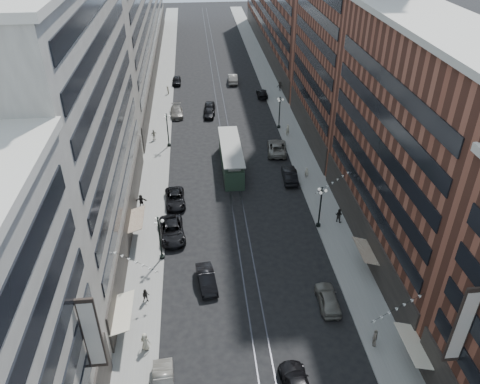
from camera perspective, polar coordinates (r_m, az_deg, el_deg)
name	(u,v)px	position (r m, az deg, el deg)	size (l,w,h in m)	color
ground	(225,131)	(79.55, -1.86, 7.49)	(220.00, 220.00, 0.00)	black
sidewalk_west	(162,110)	(88.77, -9.54, 9.87)	(4.00, 180.00, 0.15)	gray
sidewalk_east	(279,105)	(89.90, 4.80, 10.51)	(4.00, 180.00, 0.15)	gray
rail_west	(217,108)	(88.65, -2.79, 10.21)	(0.12, 180.00, 0.02)	#2D2D33
rail_east	(225,108)	(88.72, -1.87, 10.25)	(0.12, 180.00, 0.02)	#2D2D33
building_west_mid	(74,126)	(50.58, -19.56, 7.61)	(8.00, 36.00, 28.00)	#AAA597
building_west_far	(133,7)	(110.52, -12.92, 21.08)	(8.00, 90.00, 26.00)	#AAA597
building_east_mid	(414,151)	(50.32, 20.48, 4.74)	(8.00, 30.00, 24.00)	brown
building_east_tower	(345,1)	(72.34, 12.69, 21.74)	(8.00, 26.00, 42.00)	brown
building_east_far	(281,1)	(120.80, 5.07, 22.17)	(8.00, 72.00, 24.00)	brown
lamppost_sw_far	(160,237)	(50.56, -9.75, -5.38)	(1.03, 1.14, 5.52)	black
lamppost_sw_mid	(168,129)	(73.72, -8.83, 7.63)	(1.03, 1.14, 5.52)	black
lamppost_se_far	(320,206)	(55.32, 9.77, -1.66)	(1.03, 1.14, 5.52)	black
lamppost_se_mid	(280,111)	(79.36, 4.84, 9.77)	(1.03, 1.14, 5.52)	black
streetcar	(231,158)	(67.54, -1.10, 4.20)	(2.88, 13.02, 3.60)	#263B2B
car_2	(172,231)	(54.94, -8.27, -4.70)	(2.73, 5.93, 1.65)	black
car_4	(328,299)	(47.12, 10.67, -12.65)	(1.89, 4.70, 1.60)	slate
car_5	(207,279)	(48.42, -4.10, -10.56)	(1.64, 4.69, 1.55)	black
pedestrian_1	(145,341)	(43.36, -11.48, -17.42)	(0.90, 0.49, 1.83)	#AAA58D
pedestrian_2	(146,296)	(47.33, -11.41, -12.29)	(0.75, 0.41, 1.54)	black
pedestrian_4	(375,338)	(44.38, 16.13, -16.71)	(1.11, 0.50, 1.89)	#9D9282
car_7	(175,199)	(60.58, -7.91, -0.82)	(2.44, 5.29, 1.47)	black
car_8	(177,112)	(85.69, -7.72, 9.67)	(2.13, 5.23, 1.52)	slate
car_9	(177,81)	(101.18, -7.75, 13.31)	(1.76, 4.38, 1.49)	black
car_10	(290,175)	(65.27, 6.07, 2.10)	(1.79, 5.13, 1.69)	black
car_11	(277,147)	(72.39, 4.52, 5.44)	(2.79, 6.04, 1.68)	slate
car_12	(262,93)	(93.67, 2.71, 11.93)	(1.97, 4.85, 1.41)	black
car_13	(210,108)	(86.42, -3.73, 10.17)	(2.02, 5.02, 1.71)	black
car_14	(233,79)	(101.10, -0.87, 13.67)	(1.88, 5.39, 1.78)	gray
pedestrian_5	(141,200)	(60.58, -11.97, -1.02)	(1.52, 0.44, 1.64)	black
pedestrian_6	(154,135)	(76.88, -10.45, 6.86)	(1.04, 0.47, 1.78)	gray
pedestrian_7	(339,215)	(57.69, 11.95, -2.78)	(0.90, 0.49, 1.85)	black
pedestrian_8	(288,130)	(77.55, 5.82, 7.54)	(0.70, 0.46, 1.93)	#B9B299
pedestrian_9	(280,86)	(96.53, 4.89, 12.73)	(1.20, 0.49, 1.86)	black
car_extra_0	(209,113)	(84.69, -3.78, 9.59)	(1.71, 4.25, 1.45)	black
pedestrian_extra_0	(306,173)	(65.96, 8.11, 2.37)	(0.56, 0.37, 1.54)	#B8AF98
pedestrian_extra_1	(168,90)	(95.56, -8.83, 12.17)	(0.77, 0.42, 1.58)	beige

